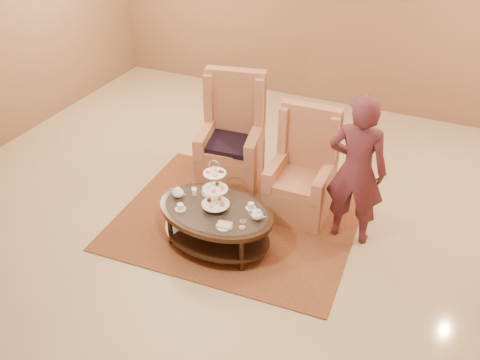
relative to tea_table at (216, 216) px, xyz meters
The scene contains 7 objects.
ground 0.46m from the tea_table, 49.00° to the left, with size 8.00×8.00×0.00m, color beige.
ceiling 0.46m from the tea_table, 49.00° to the left, with size 8.00×8.00×0.02m, color white.
rug 0.63m from the tea_table, 88.00° to the left, with size 2.83×2.40×0.01m.
tea_table is the anchor object (origin of this frame).
armchair_left 1.42m from the tea_table, 108.18° to the left, with size 0.91×0.93×1.41m.
armchair_right 1.20m from the tea_table, 58.82° to the left, with size 0.71×0.73×1.29m.
person 1.56m from the tea_table, 30.43° to the left, with size 0.65×0.44×1.74m.
Camera 1 is at (1.98, -4.24, 3.84)m, focal length 40.00 mm.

